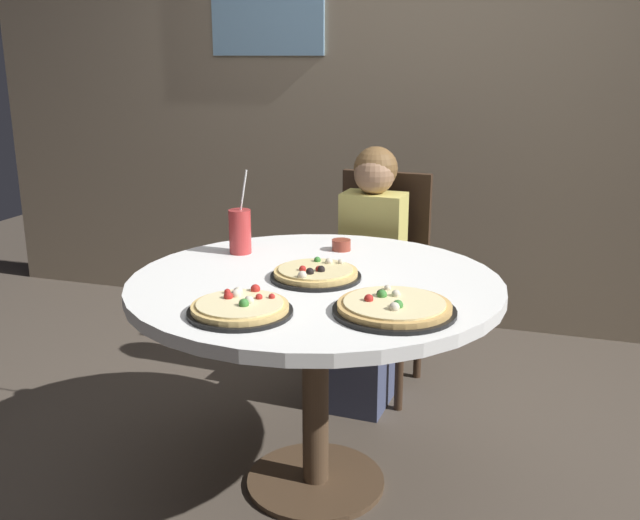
{
  "coord_description": "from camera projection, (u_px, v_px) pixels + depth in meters",
  "views": [
    {
      "loc": [
        0.69,
        -2.09,
        1.44
      ],
      "look_at": [
        0.0,
        0.05,
        0.8
      ],
      "focal_mm": 40.36,
      "sensor_mm": 36.0,
      "label": 1
    }
  ],
  "objects": [
    {
      "name": "pizza_cheese",
      "position": [
        240.0,
        308.0,
        2.0
      ],
      "size": [
        0.3,
        0.3,
        0.05
      ],
      "color": "black",
      "rests_on": "dining_table"
    },
    {
      "name": "chair_wooden",
      "position": [
        379.0,
        269.0,
        3.19
      ],
      "size": [
        0.42,
        0.42,
        0.95
      ],
      "color": "#382619",
      "rests_on": "ground_plane"
    },
    {
      "name": "soda_cup",
      "position": [
        240.0,
        231.0,
        2.59
      ],
      "size": [
        0.08,
        0.08,
        0.31
      ],
      "color": "#B73333",
      "rests_on": "dining_table"
    },
    {
      "name": "pizza_veggie",
      "position": [
        316.0,
        274.0,
        2.31
      ],
      "size": [
        0.29,
        0.29,
        0.05
      ],
      "color": "black",
      "rests_on": "dining_table"
    },
    {
      "name": "sauce_bowl",
      "position": [
        341.0,
        245.0,
        2.65
      ],
      "size": [
        0.07,
        0.07,
        0.04
      ],
      "primitive_type": "cylinder",
      "color": "brown",
      "rests_on": "dining_table"
    },
    {
      "name": "ground_plane",
      "position": [
        316.0,
        483.0,
        2.52
      ],
      "size": [
        8.0,
        8.0,
        0.0
      ],
      "primitive_type": "plane",
      "color": "#4C4238"
    },
    {
      "name": "wall_with_window",
      "position": [
        421.0,
        53.0,
        3.75
      ],
      "size": [
        5.2,
        0.14,
        2.9
      ],
      "color": "gray",
      "rests_on": "ground_plane"
    },
    {
      "name": "diner_child",
      "position": [
        367.0,
        291.0,
        3.04
      ],
      "size": [
        0.27,
        0.42,
        1.08
      ],
      "color": "#3F4766",
      "rests_on": "ground_plane"
    },
    {
      "name": "pizza_pepperoni",
      "position": [
        394.0,
        307.0,
        2.0
      ],
      "size": [
        0.35,
        0.35,
        0.05
      ],
      "color": "black",
      "rests_on": "dining_table"
    },
    {
      "name": "dining_table",
      "position": [
        315.0,
        308.0,
        2.34
      ],
      "size": [
        1.21,
        1.21,
        0.75
      ],
      "color": "white",
      "rests_on": "ground_plane"
    }
  ]
}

